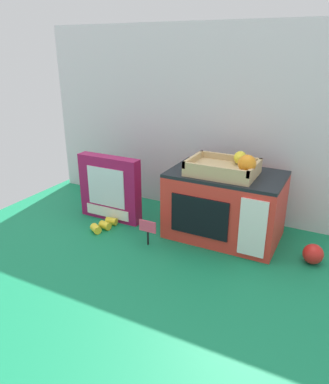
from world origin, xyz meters
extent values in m
plane|color=#147A4C|center=(0.00, 0.00, 0.00)|extent=(1.70, 1.70, 0.00)
cube|color=silver|center=(0.00, 0.26, 0.40)|extent=(1.61, 0.03, 0.79)
cube|color=red|center=(0.14, 0.05, 0.12)|extent=(0.42, 0.26, 0.25)
cube|color=black|center=(0.14, 0.05, 0.26)|extent=(0.42, 0.26, 0.01)
cube|color=black|center=(0.09, -0.08, 0.12)|extent=(0.22, 0.01, 0.15)
cube|color=white|center=(0.29, -0.08, 0.12)|extent=(0.09, 0.01, 0.21)
cube|color=tan|center=(0.13, 0.03, 0.28)|extent=(0.25, 0.18, 0.03)
cube|color=tan|center=(0.13, -0.06, 0.30)|extent=(0.25, 0.01, 0.02)
cube|color=tan|center=(0.13, 0.11, 0.30)|extent=(0.25, 0.01, 0.02)
cube|color=tan|center=(0.02, 0.03, 0.30)|extent=(0.01, 0.18, 0.02)
cube|color=tan|center=(0.25, 0.03, 0.30)|extent=(0.01, 0.18, 0.02)
ellipsoid|color=yellow|center=(0.18, 0.09, 0.31)|extent=(0.06, 0.08, 0.05)
sphere|color=orange|center=(0.23, 0.00, 0.32)|extent=(0.06, 0.06, 0.06)
cube|color=#99144C|center=(-0.34, -0.02, 0.14)|extent=(0.28, 0.05, 0.28)
cube|color=silver|center=(-0.34, -0.05, 0.15)|extent=(0.18, 0.00, 0.17)
cube|color=white|center=(-0.34, -0.05, 0.04)|extent=(0.21, 0.00, 0.04)
cylinder|color=black|center=(-0.09, -0.15, 0.03)|extent=(0.01, 0.01, 0.06)
cube|color=#F44C6B|center=(-0.09, -0.15, 0.08)|extent=(0.07, 0.00, 0.05)
cylinder|color=yellow|center=(-0.32, -0.16, 0.02)|extent=(0.05, 0.05, 0.03)
cylinder|color=yellow|center=(-0.31, -0.12, 0.02)|extent=(0.05, 0.04, 0.03)
cylinder|color=yellow|center=(-0.31, -0.07, 0.02)|extent=(0.05, 0.04, 0.03)
sphere|color=red|center=(0.48, 0.00, 0.04)|extent=(0.07, 0.07, 0.07)
camera|label=1|loc=(0.53, -1.20, 0.70)|focal=34.19mm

